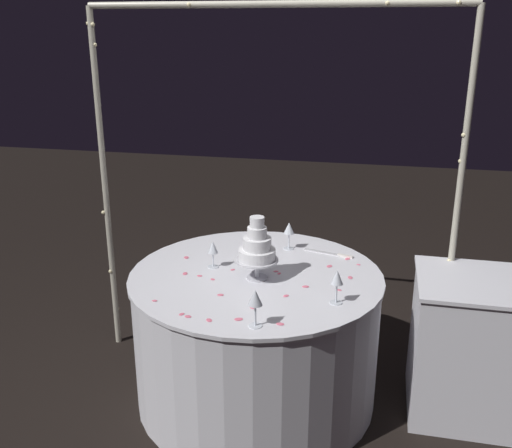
% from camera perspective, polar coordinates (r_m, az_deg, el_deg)
% --- Properties ---
extents(ground_plane, '(12.00, 12.00, 0.00)m').
position_cam_1_polar(ground_plane, '(3.43, 0.00, -16.44)').
color(ground_plane, black).
extents(decorative_arch, '(2.09, 0.06, 2.12)m').
position_cam_1_polar(decorative_arch, '(3.22, 1.42, 8.22)').
color(decorative_arch, '#B7B29E').
rests_on(decorative_arch, ground).
extents(main_table, '(1.35, 1.35, 0.75)m').
position_cam_1_polar(main_table, '(3.23, 0.00, -11.03)').
color(main_table, white).
rests_on(main_table, ground).
extents(side_table, '(0.57, 0.57, 0.77)m').
position_cam_1_polar(side_table, '(3.31, 20.04, -11.31)').
color(side_table, white).
rests_on(side_table, ground).
extents(tiered_cake, '(0.22, 0.22, 0.34)m').
position_cam_1_polar(tiered_cake, '(2.95, 0.11, -2.39)').
color(tiered_cake, silver).
rests_on(tiered_cake, main_table).
extents(wine_glass_0, '(0.06, 0.06, 0.17)m').
position_cam_1_polar(wine_glass_0, '(2.73, 8.03, -5.40)').
color(wine_glass_0, silver).
rests_on(wine_glass_0, main_table).
extents(wine_glass_1, '(0.06, 0.06, 0.18)m').
position_cam_1_polar(wine_glass_1, '(2.50, -0.07, -7.45)').
color(wine_glass_1, silver).
rests_on(wine_glass_1, main_table).
extents(wine_glass_2, '(0.06, 0.06, 0.15)m').
position_cam_1_polar(wine_glass_2, '(3.11, -4.29, -2.43)').
color(wine_glass_2, silver).
rests_on(wine_glass_2, main_table).
extents(wine_glass_3, '(0.06, 0.06, 0.16)m').
position_cam_1_polar(wine_glass_3, '(3.36, 3.29, -0.53)').
color(wine_glass_3, silver).
rests_on(wine_glass_3, main_table).
extents(cake_knife, '(0.29, 0.10, 0.01)m').
position_cam_1_polar(cake_knife, '(3.34, 7.48, -2.94)').
color(cake_knife, silver).
rests_on(cake_knife, main_table).
extents(rose_petal_0, '(0.04, 0.04, 0.00)m').
position_cam_1_polar(rose_petal_0, '(2.61, -4.67, -9.47)').
color(rose_petal_0, '#EA6B84').
rests_on(rose_petal_0, main_table).
extents(rose_petal_1, '(0.03, 0.02, 0.00)m').
position_cam_1_polar(rose_petal_1, '(3.22, 10.12, -3.98)').
color(rose_petal_1, '#EA6B84').
rests_on(rose_petal_1, main_table).
extents(rose_petal_2, '(0.05, 0.04, 0.00)m').
position_cam_1_polar(rose_petal_2, '(2.61, -1.74, -9.40)').
color(rose_petal_2, '#EA6B84').
rests_on(rose_petal_2, main_table).
extents(rose_petal_3, '(0.04, 0.04, 0.00)m').
position_cam_1_polar(rose_petal_3, '(2.71, -0.36, -8.26)').
color(rose_petal_3, '#EA6B84').
rests_on(rose_petal_3, main_table).
extents(rose_petal_4, '(0.04, 0.05, 0.00)m').
position_cam_1_polar(rose_petal_4, '(3.29, -6.92, -3.31)').
color(rose_petal_4, '#EA6B84').
rests_on(rose_petal_4, main_table).
extents(rose_petal_5, '(0.03, 0.04, 0.00)m').
position_cam_1_polar(rose_petal_5, '(3.06, 9.31, -5.25)').
color(rose_petal_5, '#EA6B84').
rests_on(rose_petal_5, main_table).
extents(rose_petal_6, '(0.04, 0.03, 0.00)m').
position_cam_1_polar(rose_petal_6, '(2.84, -3.54, -7.02)').
color(rose_petal_6, '#EA6B84').
rests_on(rose_petal_6, main_table).
extents(rose_petal_7, '(0.04, 0.05, 0.00)m').
position_cam_1_polar(rose_petal_7, '(3.18, 7.28, -4.16)').
color(rose_petal_7, '#EA6B84').
rests_on(rose_petal_7, main_table).
extents(rose_petal_8, '(0.02, 0.03, 0.00)m').
position_cam_1_polar(rose_petal_8, '(3.07, 2.31, -4.91)').
color(rose_petal_8, '#EA6B84').
rests_on(rose_petal_8, main_table).
extents(rose_petal_9, '(0.03, 0.02, 0.00)m').
position_cam_1_polar(rose_petal_9, '(2.82, -10.01, -7.48)').
color(rose_petal_9, '#EA6B84').
rests_on(rose_petal_9, main_table).
extents(rose_petal_10, '(0.03, 0.04, 0.00)m').
position_cam_1_polar(rose_petal_10, '(3.08, -7.04, -4.89)').
color(rose_petal_10, '#EA6B84').
rests_on(rose_petal_10, main_table).
extents(rose_petal_11, '(0.04, 0.03, 0.00)m').
position_cam_1_polar(rose_petal_11, '(2.57, 2.41, -9.86)').
color(rose_petal_11, '#EA6B84').
rests_on(rose_petal_11, main_table).
extents(rose_petal_12, '(0.03, 0.03, 0.00)m').
position_cam_1_polar(rose_petal_12, '(3.11, -2.32, -4.54)').
color(rose_petal_12, '#EA6B84').
rests_on(rose_petal_12, main_table).
extents(rose_petal_13, '(0.04, 0.04, 0.00)m').
position_cam_1_polar(rose_petal_13, '(3.29, 9.04, -3.43)').
color(rose_petal_13, '#EA6B84').
rests_on(rose_petal_13, main_table).
extents(rose_petal_14, '(0.03, 0.03, 0.00)m').
position_cam_1_polar(rose_petal_14, '(2.67, -7.38, -8.84)').
color(rose_petal_14, '#EA6B84').
rests_on(rose_petal_14, main_table).
extents(rose_petal_15, '(0.03, 0.03, 0.00)m').
position_cam_1_polar(rose_petal_15, '(3.09, 1.99, -4.71)').
color(rose_petal_15, '#EA6B84').
rests_on(rose_petal_15, main_table).
extents(rose_petal_16, '(0.03, 0.02, 0.00)m').
position_cam_1_polar(rose_petal_16, '(2.65, -6.75, -9.07)').
color(rose_petal_16, '#EA6B84').
rests_on(rose_petal_16, main_table).
extents(rose_petal_17, '(0.03, 0.03, 0.00)m').
position_cam_1_polar(rose_petal_17, '(3.05, -5.61, -5.12)').
color(rose_petal_17, '#EA6B84').
rests_on(rose_petal_17, main_table).
extents(rose_petal_18, '(0.04, 0.03, 0.00)m').
position_cam_1_polar(rose_petal_18, '(2.93, 4.93, -6.19)').
color(rose_petal_18, '#EA6B84').
rests_on(rose_petal_18, main_table).
extents(rose_petal_19, '(0.04, 0.04, 0.00)m').
position_cam_1_polar(rose_petal_19, '(2.82, 2.99, -7.11)').
color(rose_petal_19, '#EA6B84').
rests_on(rose_petal_19, main_table).
extents(rose_petal_20, '(0.03, 0.03, 0.00)m').
position_cam_1_polar(rose_petal_20, '(3.00, -4.31, -5.48)').
color(rose_petal_20, '#EA6B84').
rests_on(rose_petal_20, main_table).
extents(rose_petal_21, '(0.03, 0.02, 0.00)m').
position_cam_1_polar(rose_petal_21, '(2.91, 8.25, -6.48)').
color(rose_petal_21, '#EA6B84').
rests_on(rose_petal_21, main_table).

